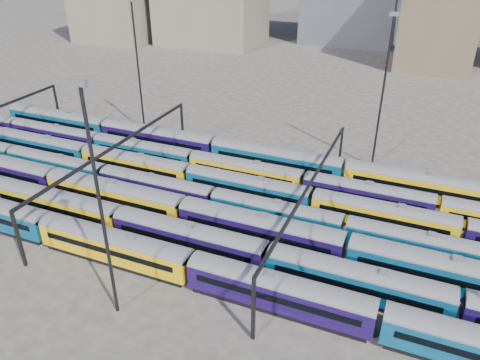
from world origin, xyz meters
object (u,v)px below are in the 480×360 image
at_px(mast_2, 99,200).
at_px(rake_0, 191,265).
at_px(rake_1, 188,236).
at_px(rake_2, 115,193).

bearing_deg(mast_2, rake_0, 52.29).
bearing_deg(rake_1, rake_2, 161.19).
bearing_deg(rake_0, mast_2, -127.71).
bearing_deg(rake_0, rake_1, 121.31).
relative_size(rake_0, rake_1, 0.86).
relative_size(rake_2, mast_2, 6.09).
height_order(rake_2, mast_2, mast_2).
distance_m(rake_0, mast_2, 14.31).
distance_m(rake_1, rake_2, 15.51).
distance_m(rake_1, mast_2, 16.63).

